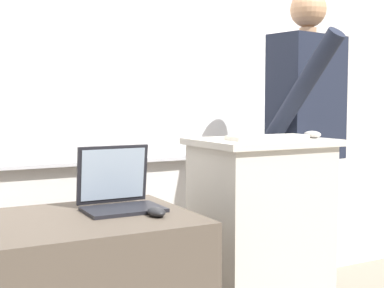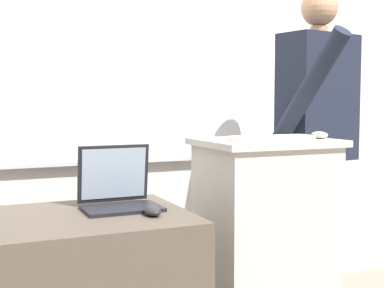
{
  "view_description": "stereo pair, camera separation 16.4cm",
  "coord_description": "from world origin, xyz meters",
  "px_view_note": "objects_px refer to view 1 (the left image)",
  "views": [
    {
      "loc": [
        -1.1,
        -1.6,
        1.18
      ],
      "look_at": [
        -0.07,
        0.33,
        1.0
      ],
      "focal_mm": 50.0,
      "sensor_mm": 36.0,
      "label": 1
    },
    {
      "loc": [
        -0.96,
        -1.68,
        1.18
      ],
      "look_at": [
        -0.07,
        0.33,
        1.0
      ],
      "focal_mm": 50.0,
      "sensor_mm": 36.0,
      "label": 2
    }
  ],
  "objects_px": {
    "wireless_keyboard": "(268,137)",
    "computer_mouse_by_keyboard": "(312,134)",
    "laptop": "(118,190)",
    "lectern_podium": "(260,245)",
    "person_presenter": "(307,132)",
    "computer_mouse_by_laptop": "(156,212)"
  },
  "relations": [
    {
      "from": "wireless_keyboard",
      "to": "computer_mouse_by_keyboard",
      "type": "distance_m",
      "value": 0.25
    },
    {
      "from": "wireless_keyboard",
      "to": "laptop",
      "type": "bearing_deg",
      "value": 176.07
    },
    {
      "from": "lectern_podium",
      "to": "person_presenter",
      "type": "relative_size",
      "value": 0.57
    },
    {
      "from": "wireless_keyboard",
      "to": "computer_mouse_by_keyboard",
      "type": "bearing_deg",
      "value": -3.26
    },
    {
      "from": "person_presenter",
      "to": "computer_mouse_by_keyboard",
      "type": "xyz_separation_m",
      "value": [
        -0.19,
        -0.26,
        0.01
      ]
    },
    {
      "from": "laptop",
      "to": "computer_mouse_by_laptop",
      "type": "xyz_separation_m",
      "value": [
        0.08,
        -0.21,
        -0.06
      ]
    },
    {
      "from": "lectern_podium",
      "to": "wireless_keyboard",
      "type": "relative_size",
      "value": 2.59
    },
    {
      "from": "lectern_podium",
      "to": "person_presenter",
      "type": "bearing_deg",
      "value": 23.33
    },
    {
      "from": "person_presenter",
      "to": "lectern_podium",
      "type": "bearing_deg",
      "value": -167.27
    },
    {
      "from": "computer_mouse_by_keyboard",
      "to": "wireless_keyboard",
      "type": "bearing_deg",
      "value": 176.74
    },
    {
      "from": "computer_mouse_by_laptop",
      "to": "lectern_podium",
      "type": "bearing_deg",
      "value": 19.28
    },
    {
      "from": "person_presenter",
      "to": "wireless_keyboard",
      "type": "distance_m",
      "value": 0.5
    },
    {
      "from": "lectern_podium",
      "to": "person_presenter",
      "type": "xyz_separation_m",
      "value": [
        0.43,
        0.19,
        0.51
      ]
    },
    {
      "from": "lectern_podium",
      "to": "computer_mouse_by_laptop",
      "type": "relative_size",
      "value": 10.06
    },
    {
      "from": "person_presenter",
      "to": "computer_mouse_by_keyboard",
      "type": "relative_size",
      "value": 17.55
    },
    {
      "from": "lectern_podium",
      "to": "computer_mouse_by_keyboard",
      "type": "height_order",
      "value": "computer_mouse_by_keyboard"
    },
    {
      "from": "computer_mouse_by_laptop",
      "to": "computer_mouse_by_keyboard",
      "type": "bearing_deg",
      "value": 9.56
    },
    {
      "from": "lectern_podium",
      "to": "laptop",
      "type": "height_order",
      "value": "lectern_podium"
    },
    {
      "from": "computer_mouse_by_laptop",
      "to": "computer_mouse_by_keyboard",
      "type": "relative_size",
      "value": 1.0
    },
    {
      "from": "laptop",
      "to": "computer_mouse_by_laptop",
      "type": "distance_m",
      "value": 0.23
    },
    {
      "from": "laptop",
      "to": "wireless_keyboard",
      "type": "height_order",
      "value": "wireless_keyboard"
    },
    {
      "from": "computer_mouse_by_keyboard",
      "to": "laptop",
      "type": "bearing_deg",
      "value": 176.25
    }
  ]
}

